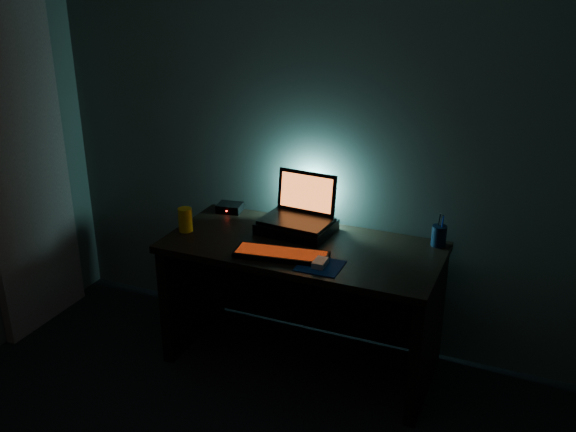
% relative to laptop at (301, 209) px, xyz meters
% --- Properties ---
extents(room, '(3.50, 4.00, 2.50)m').
position_rel_laptop_xyz_m(room, '(0.09, -1.82, 0.38)').
color(room, black).
rests_on(room, ground).
extents(desk, '(1.50, 0.70, 0.75)m').
position_rel_laptop_xyz_m(desk, '(0.09, -0.14, -0.38)').
color(desk, black).
rests_on(desk, ground).
extents(curtain, '(0.06, 0.65, 2.30)m').
position_rel_laptop_xyz_m(curtain, '(-1.62, -0.40, 0.28)').
color(curtain, '#C1AE9A').
rests_on(curtain, ground).
extents(riser, '(0.42, 0.33, 0.06)m').
position_rel_laptop_xyz_m(riser, '(-0.00, -0.05, -0.09)').
color(riser, black).
rests_on(riser, desk).
extents(laptop, '(0.40, 0.31, 0.26)m').
position_rel_laptop_xyz_m(laptop, '(0.00, 0.00, 0.00)').
color(laptop, black).
rests_on(laptop, riser).
extents(keyboard, '(0.51, 0.22, 0.03)m').
position_rel_laptop_xyz_m(keyboard, '(0.05, -0.39, -0.11)').
color(keyboard, black).
rests_on(keyboard, desk).
extents(mousepad, '(0.22, 0.20, 0.00)m').
position_rel_laptop_xyz_m(mousepad, '(0.27, -0.41, -0.12)').
color(mousepad, navy).
rests_on(mousepad, desk).
extents(mouse, '(0.06, 0.10, 0.03)m').
position_rel_laptop_xyz_m(mouse, '(0.27, -0.41, -0.10)').
color(mouse, '#9B9CA1').
rests_on(mouse, mousepad).
extents(pen_cup, '(0.09, 0.09, 0.11)m').
position_rel_laptop_xyz_m(pen_cup, '(0.77, 0.08, -0.06)').
color(pen_cup, black).
rests_on(pen_cup, desk).
extents(juice_glass, '(0.09, 0.09, 0.14)m').
position_rel_laptop_xyz_m(juice_glass, '(-0.59, -0.28, -0.05)').
color(juice_glass, '#DB9F0B').
rests_on(juice_glass, desk).
extents(router, '(0.16, 0.14, 0.05)m').
position_rel_laptop_xyz_m(router, '(-0.50, 0.08, -0.10)').
color(router, black).
rests_on(router, desk).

